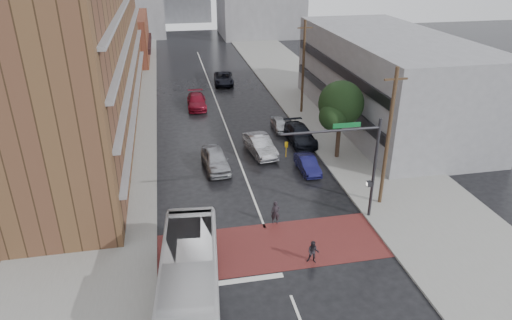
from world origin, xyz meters
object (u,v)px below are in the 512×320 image
object	(u,v)px
pedestrian_a	(276,212)
car_parked_far	(280,124)
car_travel_a	(216,160)
car_travel_c	(197,101)
pedestrian_b	(313,252)
car_parked_mid	(300,135)
suv_travel	(224,78)
car_parked_near	(308,164)
car_travel_b	(260,145)
transit_bus	(189,294)

from	to	relation	value
pedestrian_a	car_parked_far	xyz separation A→B (m)	(4.38, 16.40, -0.20)
car_travel_a	car_travel_c	xyz separation A→B (m)	(-0.29, 16.13, -0.10)
pedestrian_b	car_parked_far	size ratio (longest dim) A/B	0.40
car_parked_mid	pedestrian_b	bearing A→B (deg)	-105.02
car_parked_mid	suv_travel	bearing A→B (deg)	100.55
pedestrian_a	car_travel_c	xyz separation A→B (m)	(-3.26, 25.06, -0.07)
pedestrian_a	car_travel_a	xyz separation A→B (m)	(-2.97, 8.93, 0.02)
car_travel_a	car_parked_near	bearing A→B (deg)	-18.78
pedestrian_a	suv_travel	world-z (taller)	pedestrian_a
car_travel_c	pedestrian_a	bearing A→B (deg)	-81.22
pedestrian_a	car_travel_a	distance (m)	9.41
pedestrian_a	car_travel_a	bearing A→B (deg)	120.12
car_parked_near	car_parked_far	bearing A→B (deg)	88.76
pedestrian_a	pedestrian_b	bearing A→B (deg)	-63.54
pedestrian_a	car_travel_b	distance (m)	11.20
car_parked_far	suv_travel	bearing A→B (deg)	100.72
car_travel_b	car_travel_c	distance (m)	14.64
car_travel_a	car_parked_near	world-z (taller)	car_travel_a
car_travel_a	car_travel_b	xyz separation A→B (m)	(4.22, 2.20, -0.01)
suv_travel	car_parked_near	distance (m)	27.39
car_travel_a	car_parked_far	distance (m)	10.49
pedestrian_b	car_travel_b	xyz separation A→B (m)	(0.07, 15.63, 0.11)
suv_travel	car_parked_far	bearing A→B (deg)	-74.60
transit_bus	car_travel_b	bearing A→B (deg)	73.88
suv_travel	car_parked_mid	distance (m)	21.65
car_parked_mid	transit_bus	bearing A→B (deg)	-120.51
car_travel_a	car_parked_mid	bearing A→B (deg)	21.64
car_travel_b	car_travel_a	bearing A→B (deg)	-160.54
pedestrian_a	car_parked_near	distance (m)	8.26
car_travel_b	pedestrian_b	bearing A→B (deg)	-98.30
pedestrian_b	car_parked_near	size ratio (longest dim) A/B	0.38
suv_travel	car_travel_b	bearing A→B (deg)	-84.70
car_travel_c	car_parked_far	distance (m)	11.55
pedestrian_a	car_parked_mid	size ratio (longest dim) A/B	0.30
car_parked_near	pedestrian_a	bearing A→B (deg)	-123.27
transit_bus	car_travel_a	world-z (taller)	transit_bus
pedestrian_b	car_travel_b	distance (m)	15.63
transit_bus	car_parked_mid	xyz separation A→B (m)	(11.63, 20.76, -0.91)
car_parked_far	car_travel_c	bearing A→B (deg)	131.59
transit_bus	car_travel_b	size ratio (longest dim) A/B	2.39
car_travel_b	car_parked_mid	bearing A→B (deg)	15.84
pedestrian_b	car_travel_a	distance (m)	14.06
transit_bus	pedestrian_b	xyz separation A→B (m)	(7.34, 3.26, -0.97)
car_parked_mid	pedestrian_a	bearing A→B (deg)	-114.09
pedestrian_a	car_parked_mid	distance (m)	14.11
transit_bus	suv_travel	bearing A→B (deg)	85.54
pedestrian_b	car_travel_c	size ratio (longest dim) A/B	0.28
car_travel_a	car_parked_mid	xyz separation A→B (m)	(8.45, 4.07, -0.06)
pedestrian_a	transit_bus	bearing A→B (deg)	-116.72
car_travel_c	transit_bus	bearing A→B (deg)	-93.67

